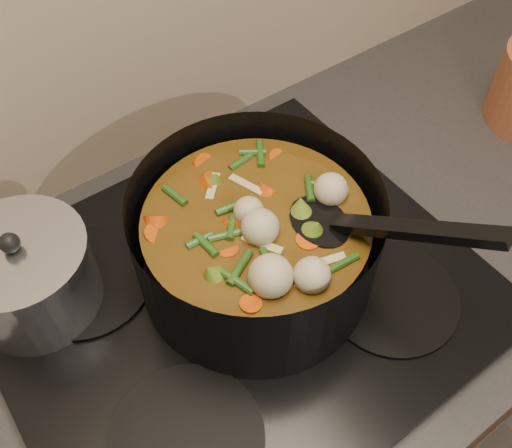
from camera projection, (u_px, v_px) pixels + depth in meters
counter at (243, 415)px, 1.14m from camera, size 2.64×0.64×0.91m
stovetop at (237, 293)px, 0.78m from camera, size 0.62×0.54×0.03m
stockpot at (257, 242)px, 0.73m from camera, size 0.35×0.41×0.23m
saucepan at (28, 276)px, 0.71m from camera, size 0.17×0.17×0.14m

